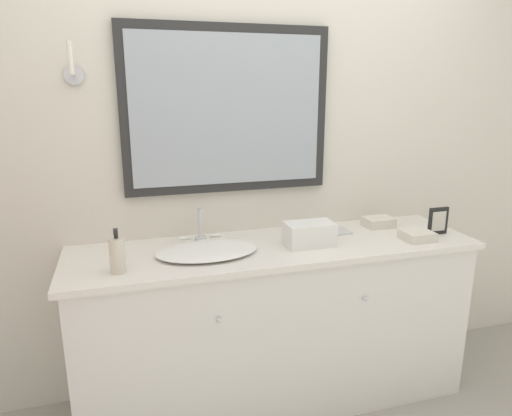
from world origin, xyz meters
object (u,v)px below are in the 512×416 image
object	(u,v)px
sink_basin	(207,250)
soap_bottle	(117,255)
appliance_box	(310,234)
picture_frame	(438,221)

from	to	relation	value
sink_basin	soap_bottle	bearing A→B (deg)	-163.38
appliance_box	picture_frame	xyz separation A→B (m)	(0.73, -0.03, 0.02)
picture_frame	sink_basin	bearing A→B (deg)	177.16
picture_frame	soap_bottle	bearing A→B (deg)	-177.97
picture_frame	appliance_box	bearing A→B (deg)	177.42
sink_basin	soap_bottle	world-z (taller)	soap_bottle
soap_bottle	appliance_box	bearing A→B (deg)	5.68
appliance_box	picture_frame	bearing A→B (deg)	-2.58
soap_bottle	sink_basin	bearing A→B (deg)	16.62
soap_bottle	picture_frame	size ratio (longest dim) A/B	1.33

